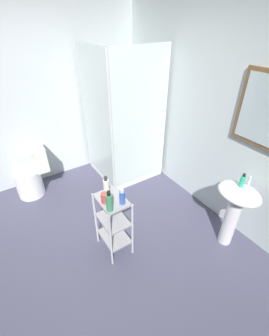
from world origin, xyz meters
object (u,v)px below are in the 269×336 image
at_px(storage_cart, 113,220).
at_px(shampoo_bottle_blue, 122,197).
at_px(hand_soap_bottle, 242,181).
at_px(lotion_bottle_white, 106,187).
at_px(shower_stall, 122,150).
at_px(pedestal_sink, 235,205).
at_px(body_wash_bottle_green, 109,202).
at_px(toilet, 31,176).
at_px(rinse_cup, 105,198).

bearing_deg(storage_cart, shampoo_bottle_blue, 28.49).
distance_m(hand_soap_bottle, lotion_bottle_white, 1.38).
bearing_deg(hand_soap_bottle, shower_stall, -169.78).
height_order(hand_soap_bottle, lotion_bottle_white, hand_soap_bottle).
xyz_separation_m(pedestal_sink, shampoo_bottle_blue, (-0.53, -1.09, 0.24)).
bearing_deg(body_wash_bottle_green, shower_stall, 145.75).
xyz_separation_m(toilet, rinse_cup, (1.53, 0.46, 0.48)).
relative_size(pedestal_sink, rinse_cup, 7.60).
bearing_deg(lotion_bottle_white, shower_stall, 143.38).
height_order(storage_cart, rinse_cup, rinse_cup).
height_order(hand_soap_bottle, shampoo_bottle_blue, hand_soap_bottle).
bearing_deg(lotion_bottle_white, hand_soap_bottle, 58.39).
relative_size(shower_stall, shampoo_bottle_blue, 11.73).
bearing_deg(body_wash_bottle_green, hand_soap_bottle, 68.78).
height_order(body_wash_bottle_green, lotion_bottle_white, body_wash_bottle_green).
bearing_deg(shampoo_bottle_blue, pedestal_sink, 64.04).
bearing_deg(body_wash_bottle_green, storage_cart, 145.75).
bearing_deg(rinse_cup, storage_cart, 91.96).
relative_size(shower_stall, toilet, 2.63).
bearing_deg(lotion_bottle_white, pedestal_sink, 57.12).
bearing_deg(rinse_cup, body_wash_bottle_green, -6.28).
distance_m(shower_stall, shampoo_bottle_blue, 1.59).
relative_size(pedestal_sink, storage_cart, 1.09).
height_order(shampoo_bottle_blue, lotion_bottle_white, lotion_bottle_white).
relative_size(hand_soap_bottle, lotion_bottle_white, 0.72).
bearing_deg(shower_stall, body_wash_bottle_green, -34.25).
xyz_separation_m(hand_soap_bottle, lotion_bottle_white, (-0.72, -1.17, -0.05)).
bearing_deg(pedestal_sink, toilet, -142.23).
distance_m(toilet, hand_soap_bottle, 2.80).
height_order(toilet, rinse_cup, rinse_cup).
relative_size(storage_cart, shampoo_bottle_blue, 4.34).
distance_m(shower_stall, body_wash_bottle_green, 1.69).
bearing_deg(pedestal_sink, shampoo_bottle_blue, -115.96).
relative_size(shower_stall, rinse_cup, 18.76).
bearing_deg(hand_soap_bottle, toilet, -141.57).
relative_size(toilet, hand_soap_bottle, 4.83).
bearing_deg(pedestal_sink, storage_cart, -119.16).
distance_m(storage_cart, shampoo_bottle_blue, 0.40).
height_order(toilet, body_wash_bottle_green, body_wash_bottle_green).
bearing_deg(shampoo_bottle_blue, shower_stall, 149.89).
relative_size(pedestal_sink, lotion_bottle_white, 3.73).
distance_m(toilet, rinse_cup, 1.67).
height_order(storage_cart, shampoo_bottle_blue, shampoo_bottle_blue).
xyz_separation_m(shower_stall, lotion_bottle_white, (1.13, -0.84, 0.37)).
bearing_deg(shampoo_bottle_blue, rinse_cup, -128.81).
relative_size(body_wash_bottle_green, rinse_cup, 2.16).
relative_size(shampoo_bottle_blue, lotion_bottle_white, 0.79).
height_order(hand_soap_bottle, rinse_cup, hand_soap_bottle).
height_order(pedestal_sink, shampoo_bottle_blue, shampoo_bottle_blue).
distance_m(hand_soap_bottle, body_wash_bottle_green, 1.36).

